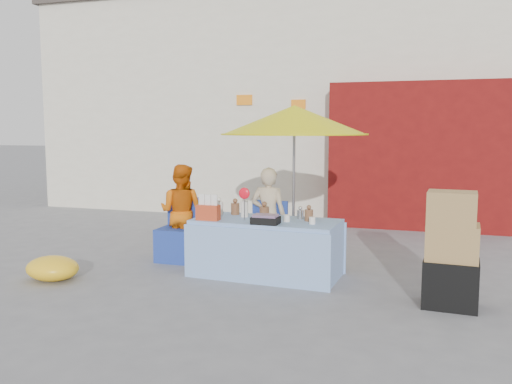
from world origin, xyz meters
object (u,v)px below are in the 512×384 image
(umbrella, at_px, (294,121))
(box_stack, at_px, (451,254))
(chair_left, at_px, (178,242))
(chair_right, at_px, (265,248))
(vendor_orange, at_px, (181,212))
(market_table, at_px, (266,247))
(vendor_beige, at_px, (268,217))

(umbrella, height_order, box_stack, umbrella)
(chair_left, relative_size, chair_right, 1.00)
(vendor_orange, bearing_deg, box_stack, 163.44)
(market_table, distance_m, chair_left, 1.41)
(chair_right, xyz_separation_m, vendor_orange, (-1.25, 0.13, 0.40))
(market_table, xyz_separation_m, chair_left, (-1.36, 0.36, -0.10))
(vendor_orange, distance_m, vendor_beige, 1.25)
(market_table, relative_size, vendor_beige, 1.43)
(vendor_beige, xyz_separation_m, umbrella, (0.30, 0.15, 1.24))
(chair_left, bearing_deg, chair_right, 0.43)
(chair_left, bearing_deg, vendor_beige, 6.55)
(vendor_beige, distance_m, box_stack, 2.46)
(vendor_orange, xyz_separation_m, vendor_beige, (1.25, 0.00, -0.01))
(chair_left, bearing_deg, box_stack, -14.51)
(market_table, height_order, vendor_orange, vendor_orange)
(market_table, height_order, umbrella, umbrella)
(chair_left, xyz_separation_m, vendor_beige, (1.25, 0.13, 0.39))
(vendor_beige, xyz_separation_m, box_stack, (2.22, -1.06, -0.10))
(market_table, xyz_separation_m, box_stack, (2.11, -0.56, 0.19))
(vendor_orange, bearing_deg, vendor_beige, -179.57)
(vendor_orange, relative_size, box_stack, 1.11)
(umbrella, bearing_deg, vendor_beige, -153.43)
(box_stack, bearing_deg, vendor_beige, 154.48)
(market_table, distance_m, vendor_orange, 1.48)
(chair_left, xyz_separation_m, vendor_orange, (-0.00, 0.13, 0.40))
(market_table, distance_m, chair_right, 0.39)
(chair_left, bearing_deg, umbrella, 10.82)
(chair_right, distance_m, umbrella, 1.69)
(vendor_orange, xyz_separation_m, box_stack, (3.47, -1.06, -0.11))
(umbrella, bearing_deg, vendor_orange, -174.47)
(chair_right, height_order, vendor_orange, vendor_orange)
(umbrella, xyz_separation_m, box_stack, (1.92, -1.21, -1.35))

